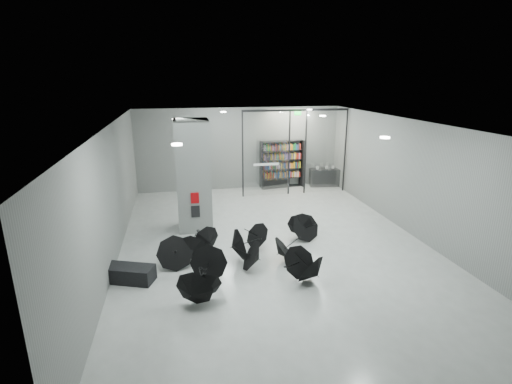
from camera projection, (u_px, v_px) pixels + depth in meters
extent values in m
plane|color=#949794|center=(274.00, 244.00, 13.00)|extent=(14.00, 14.00, 0.00)
cube|color=gray|center=(275.00, 124.00, 11.85)|extent=(10.00, 14.00, 0.02)
cube|color=#5C5E5C|center=(240.00, 149.00, 18.99)|extent=(10.00, 0.02, 4.00)
cube|color=#5C5E5C|center=(388.00, 310.00, 5.85)|extent=(10.00, 0.02, 4.00)
cube|color=#5C5E5C|center=(111.00, 196.00, 11.46)|extent=(0.02, 14.00, 4.00)
cube|color=#5C5E5C|center=(414.00, 179.00, 13.39)|extent=(0.02, 14.00, 4.00)
cube|color=slate|center=(193.00, 176.00, 13.82)|extent=(1.20, 1.20, 4.00)
cube|color=#A50A07|center=(195.00, 198.00, 13.42)|extent=(0.28, 0.04, 0.38)
cube|color=black|center=(196.00, 212.00, 13.57)|extent=(0.30, 0.03, 0.42)
cube|color=#0CE533|center=(298.00, 113.00, 17.34)|extent=(0.30, 0.06, 0.15)
cube|color=silver|center=(266.00, 154.00, 17.78)|extent=(2.20, 0.02, 3.95)
cube|color=silver|center=(325.00, 151.00, 18.34)|extent=(2.00, 0.02, 3.95)
cube|color=black|center=(243.00, 155.00, 17.57)|extent=(0.06, 0.06, 4.00)
cube|color=black|center=(289.00, 153.00, 17.99)|extent=(0.06, 0.06, 4.00)
cube|color=black|center=(305.00, 152.00, 18.14)|extent=(0.06, 0.06, 4.00)
cube|color=black|center=(345.00, 151.00, 18.53)|extent=(0.06, 0.06, 4.00)
cube|color=black|center=(296.00, 110.00, 17.49)|extent=(5.00, 0.08, 0.10)
cube|color=black|center=(129.00, 274.00, 10.56)|extent=(1.49, 1.04, 0.44)
cube|color=black|center=(324.00, 177.00, 19.79)|extent=(1.56, 0.79, 0.89)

